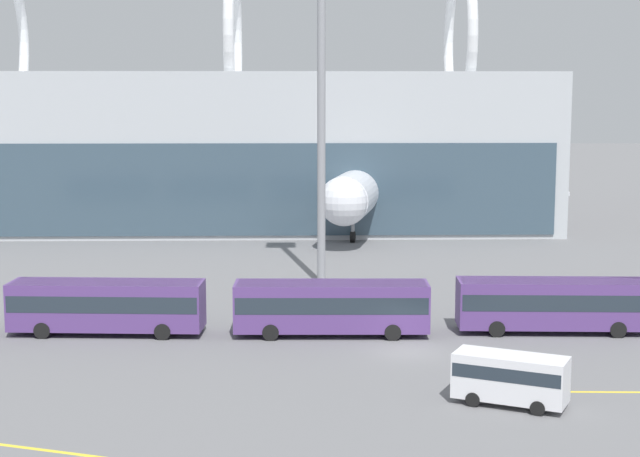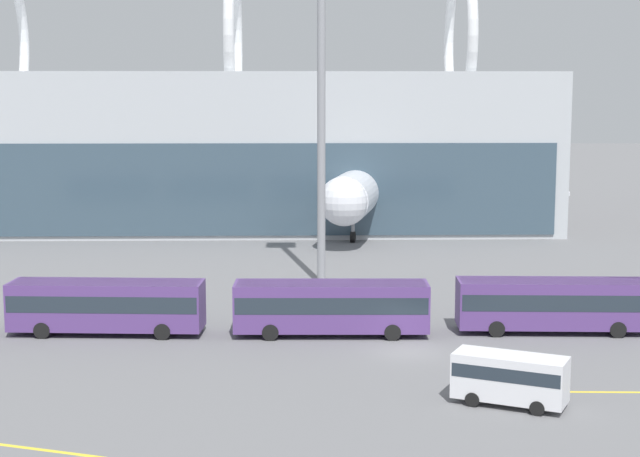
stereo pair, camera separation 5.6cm
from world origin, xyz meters
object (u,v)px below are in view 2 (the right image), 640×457
(floodlight_mast, at_px, (321,33))
(service_van_foreground, at_px, (510,376))
(shuttle_bus_3, at_px, (553,302))
(shuttle_bus_2, at_px, (331,304))
(airliner_at_gate_far, at_px, (371,183))
(shuttle_bus_1, at_px, (107,303))

(floodlight_mast, bearing_deg, service_van_foreground, -74.66)
(shuttle_bus_3, bearing_deg, service_van_foreground, -109.26)
(shuttle_bus_2, distance_m, floodlight_mast, 23.61)
(airliner_at_gate_far, height_order, shuttle_bus_3, airliner_at_gate_far)
(airliner_at_gate_far, bearing_deg, service_van_foreground, 13.36)
(shuttle_bus_3, xyz_separation_m, service_van_foreground, (-5.78, -14.11, -0.48))
(shuttle_bus_3, bearing_deg, floodlight_mast, 134.61)
(floodlight_mast, bearing_deg, shuttle_bus_3, -48.41)
(shuttle_bus_2, xyz_separation_m, shuttle_bus_3, (13.79, 0.40, 0.00))
(shuttle_bus_3, distance_m, floodlight_mast, 27.19)
(shuttle_bus_3, height_order, floodlight_mast, floodlight_mast)
(service_van_foreground, relative_size, floodlight_mast, 0.19)
(shuttle_bus_2, distance_m, shuttle_bus_3, 13.80)
(shuttle_bus_1, relative_size, service_van_foreground, 2.12)
(floodlight_mast, bearing_deg, shuttle_bus_2, -89.38)
(shuttle_bus_2, bearing_deg, shuttle_bus_1, 178.64)
(shuttle_bus_2, relative_size, service_van_foreground, 2.11)
(service_van_foreground, bearing_deg, shuttle_bus_1, 172.91)
(airliner_at_gate_far, relative_size, service_van_foreground, 7.60)
(airliner_at_gate_far, bearing_deg, floodlight_mast, 1.08)
(service_van_foreground, bearing_deg, floodlight_mast, 131.66)
(shuttle_bus_3, bearing_deg, shuttle_bus_1, -177.55)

